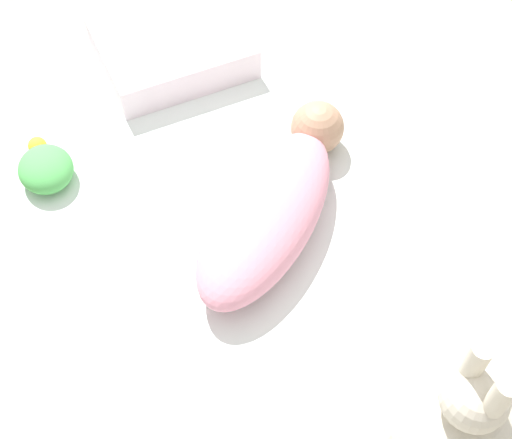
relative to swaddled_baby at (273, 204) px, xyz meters
The scene contains 6 objects.
ground_plane 0.25m from the swaddled_baby, 95.67° to the left, with size 12.00×12.00×0.00m, color #B2A893.
bed_mattress 0.17m from the swaddled_baby, 95.67° to the left, with size 1.43×0.80×0.18m.
swaddled_baby is the anchor object (origin of this frame).
pillow 0.54m from the swaddled_baby, ahead, with size 0.29×0.35×0.08m.
bunny_plush 0.56m from the swaddled_baby, behind, with size 0.22×0.22×0.36m.
turtle_plush 0.51m from the swaddled_baby, 52.22° to the left, with size 0.17×0.12×0.07m.
Camera 1 is at (-0.76, 0.32, 1.42)m, focal length 50.00 mm.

